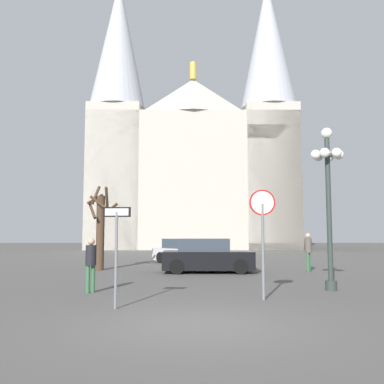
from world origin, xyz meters
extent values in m
plane|color=#514F4C|center=(0.00, 0.00, 0.00)|extent=(120.00, 120.00, 0.00)
cube|color=#BCB5A5|center=(0.44, 39.49, 7.03)|extent=(21.80, 13.06, 14.06)
pyramid|color=#BCB5A5|center=(0.39, 34.04, 15.81)|extent=(7.61, 2.06, 3.50)
cylinder|color=gold|center=(0.39, 34.04, 18.46)|extent=(0.70, 0.70, 1.80)
cube|color=#BCB5A5|center=(-7.73, 35.82, 7.46)|extent=(5.46, 5.46, 14.92)
cone|color=#B7BAC1|center=(-7.73, 35.82, 22.20)|extent=(5.96, 5.96, 14.54)
cube|color=#BCB5A5|center=(8.55, 35.68, 7.46)|extent=(5.46, 5.46, 14.92)
cone|color=#B7BAC1|center=(8.55, 35.68, 22.20)|extent=(5.96, 5.96, 14.54)
cylinder|color=slate|center=(1.87, 2.96, 1.29)|extent=(0.08, 0.08, 2.57)
cylinder|color=red|center=(1.87, 2.96, 2.61)|extent=(0.70, 0.05, 0.70)
cylinder|color=white|center=(1.87, 2.94, 2.61)|extent=(0.62, 0.01, 0.62)
cylinder|color=slate|center=(-1.87, 1.71, 1.15)|extent=(0.07, 0.07, 2.29)
cube|color=black|center=(-1.87, 1.71, 2.29)|extent=(0.68, 0.09, 0.24)
cube|color=white|center=(-1.87, 1.69, 2.29)|extent=(0.57, 0.06, 0.17)
cylinder|color=#2D3833|center=(4.31, 4.82, 2.40)|extent=(0.16, 0.16, 4.80)
cylinder|color=#2D3833|center=(4.31, 4.82, 0.15)|extent=(0.36, 0.36, 0.30)
sphere|color=white|center=(4.31, 4.82, 4.98)|extent=(0.35, 0.35, 0.35)
sphere|color=white|center=(4.69, 4.82, 4.28)|extent=(0.31, 0.31, 0.31)
cylinder|color=#2D3833|center=(4.50, 4.82, 4.28)|extent=(0.05, 0.37, 0.05)
sphere|color=white|center=(4.50, 5.14, 4.28)|extent=(0.31, 0.31, 0.31)
cylinder|color=#2D3833|center=(4.41, 4.98, 4.28)|extent=(0.35, 0.23, 0.05)
sphere|color=white|center=(4.13, 5.14, 4.28)|extent=(0.31, 0.31, 0.31)
cylinder|color=#2D3833|center=(4.22, 4.98, 4.28)|extent=(0.35, 0.23, 0.05)
sphere|color=white|center=(3.94, 4.82, 4.28)|extent=(0.31, 0.31, 0.31)
cylinder|color=#2D3833|center=(4.13, 4.82, 4.28)|extent=(0.05, 0.37, 0.05)
sphere|color=white|center=(4.13, 4.49, 4.28)|extent=(0.31, 0.31, 0.31)
cylinder|color=#2D3833|center=(4.22, 4.65, 4.28)|extent=(0.35, 0.23, 0.05)
sphere|color=white|center=(4.50, 4.49, 4.28)|extent=(0.31, 0.31, 0.31)
cylinder|color=#2D3833|center=(4.41, 4.65, 4.28)|extent=(0.35, 0.23, 0.05)
cylinder|color=#473323|center=(-4.34, 11.81, 1.76)|extent=(0.39, 0.39, 3.53)
cylinder|color=#473323|center=(-4.11, 12.31, 2.79)|extent=(1.13, 0.61, 0.87)
cylinder|color=#473323|center=(-4.67, 12.09, 3.40)|extent=(0.69, 0.80, 0.56)
cylinder|color=#473323|center=(-4.60, 11.91, 3.58)|extent=(0.37, 0.69, 0.94)
cylinder|color=#473323|center=(-4.37, 11.43, 3.18)|extent=(0.87, 0.20, 0.70)
cylinder|color=#473323|center=(-4.69, 11.61, 2.78)|extent=(0.56, 0.85, 0.77)
cylinder|color=#473323|center=(-4.06, 11.82, 3.43)|extent=(0.16, 0.68, 1.06)
cube|color=black|center=(0.75, 10.61, 0.55)|extent=(4.04, 1.86, 0.80)
cube|color=#333D47|center=(0.55, 10.62, 1.23)|extent=(2.27, 1.66, 0.57)
cylinder|color=black|center=(2.13, 11.41, 0.32)|extent=(0.64, 0.23, 0.64)
cylinder|color=black|center=(2.11, 9.78, 0.32)|extent=(0.64, 0.23, 0.64)
cylinder|color=black|center=(-0.60, 11.45, 0.32)|extent=(0.64, 0.23, 0.64)
cylinder|color=black|center=(-0.62, 9.82, 0.32)|extent=(0.64, 0.23, 0.64)
cube|color=#B7B7BC|center=(-0.06, 15.76, 0.51)|extent=(4.42, 4.37, 0.71)
cube|color=#333D47|center=(-0.22, 15.91, 1.14)|extent=(2.89, 2.87, 0.55)
cylinder|color=black|center=(1.58, 15.25, 0.32)|extent=(0.61, 0.60, 0.64)
cylinder|color=black|center=(0.49, 14.14, 0.32)|extent=(0.61, 0.60, 0.64)
cylinder|color=black|center=(-0.61, 17.38, 0.32)|extent=(0.61, 0.60, 0.64)
cylinder|color=black|center=(-1.69, 16.27, 0.32)|extent=(0.61, 0.60, 0.64)
cylinder|color=#33663F|center=(5.27, 10.69, 0.43)|extent=(0.12, 0.12, 0.87)
cylinder|color=#33663F|center=(5.37, 10.82, 0.43)|extent=(0.12, 0.12, 0.87)
cylinder|color=#594C47|center=(5.32, 10.76, 1.19)|extent=(0.32, 0.32, 0.65)
sphere|color=tan|center=(5.32, 10.76, 1.63)|extent=(0.23, 0.23, 0.23)
cylinder|color=#33663F|center=(-3.00, 4.41, 0.40)|extent=(0.12, 0.12, 0.81)
cylinder|color=#33663F|center=(-3.14, 4.32, 0.40)|extent=(0.12, 0.12, 0.81)
cylinder|color=black|center=(-3.07, 4.36, 1.11)|extent=(0.32, 0.32, 0.61)
sphere|color=tan|center=(-3.07, 4.36, 1.52)|extent=(0.22, 0.22, 0.22)
camera|label=1|loc=(-0.16, -8.50, 1.82)|focal=39.56mm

